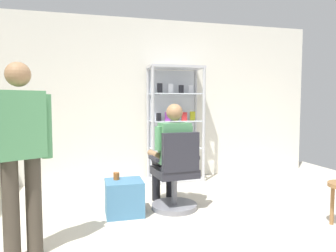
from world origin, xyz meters
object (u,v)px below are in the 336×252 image
tea_glass (116,176)px  display_cabinet_main (174,123)px  seated_shopkeeper (171,150)px  office_chair (176,178)px  standing_customer (21,148)px  storage_crate (124,198)px

tea_glass → display_cabinet_main: bearing=51.7°
seated_shopkeeper → office_chair: bearing=-84.3°
office_chair → standing_customer: 1.83m
display_cabinet_main → standing_customer: bearing=-130.7°
display_cabinet_main → tea_glass: size_ratio=22.13×
storage_crate → standing_customer: 1.43m
office_chair → seated_shopkeeper: size_ratio=0.74×
display_cabinet_main → office_chair: bearing=-105.2°
display_cabinet_main → tea_glass: (-1.10, -1.39, -0.52)m
seated_shopkeeper → storage_crate: size_ratio=3.02×
display_cabinet_main → storage_crate: display_cabinet_main is taller
office_chair → storage_crate: 0.65m
standing_customer → office_chair: bearing=27.3°
display_cabinet_main → standing_customer: (-1.95, -2.27, -0.03)m
seated_shopkeeper → storage_crate: 0.81m
tea_glass → standing_customer: 1.31m
display_cabinet_main → office_chair: 1.62m
office_chair → tea_glass: bearing=174.2°
seated_shopkeeper → standing_customer: size_ratio=0.79×
display_cabinet_main → seated_shopkeeper: (-0.41, -1.30, -0.25)m
seated_shopkeeper → storage_crate: seated_shopkeeper is taller
office_chair → seated_shopkeeper: (-0.02, 0.16, 0.32)m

